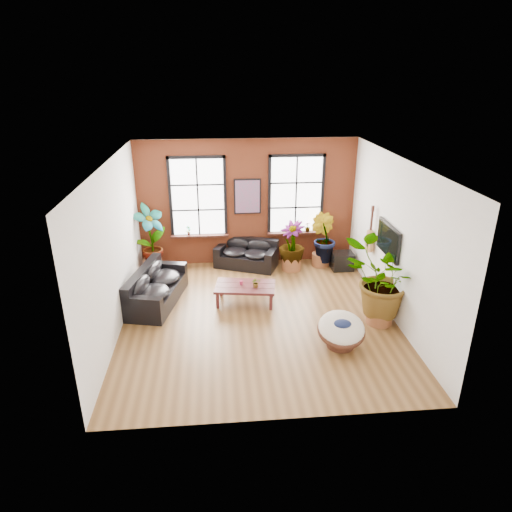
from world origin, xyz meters
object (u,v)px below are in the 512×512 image
(sofa_back, at_px, (247,254))
(sofa_left, at_px, (155,288))
(coffee_table, at_px, (245,287))
(papasan_chair, at_px, (341,330))

(sofa_back, bearing_deg, sofa_left, -117.70)
(coffee_table, bearing_deg, papasan_chair, -39.81)
(papasan_chair, bearing_deg, coffee_table, 135.39)
(sofa_back, height_order, papasan_chair, sofa_back)
(sofa_left, relative_size, coffee_table, 1.50)
(sofa_left, distance_m, papasan_chair, 4.51)
(sofa_back, relative_size, sofa_left, 0.82)
(sofa_back, distance_m, sofa_left, 3.05)
(sofa_back, height_order, coffee_table, sofa_back)
(sofa_left, bearing_deg, papasan_chair, -106.56)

